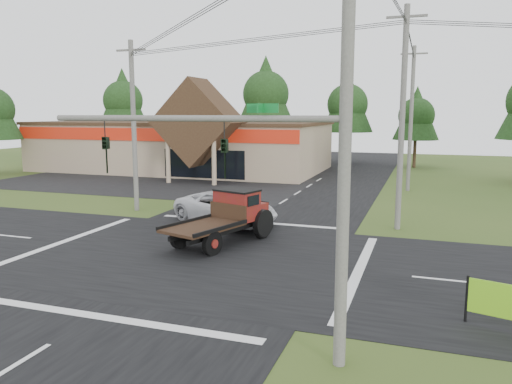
% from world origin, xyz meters
% --- Properties ---
extents(ground, '(120.00, 120.00, 0.00)m').
position_xyz_m(ground, '(0.00, 0.00, 0.00)').
color(ground, '#354D1B').
rests_on(ground, ground).
extents(road_ns, '(12.00, 120.00, 0.02)m').
position_xyz_m(road_ns, '(0.00, 0.00, 0.01)').
color(road_ns, black).
rests_on(road_ns, ground).
extents(road_ew, '(120.00, 12.00, 0.02)m').
position_xyz_m(road_ew, '(0.00, 0.00, 0.01)').
color(road_ew, black).
rests_on(road_ew, ground).
extents(parking_apron, '(28.00, 14.00, 0.02)m').
position_xyz_m(parking_apron, '(-14.00, 19.00, 0.01)').
color(parking_apron, black).
rests_on(parking_apron, ground).
extents(cvs_building, '(30.40, 18.20, 9.19)m').
position_xyz_m(cvs_building, '(-15.70, 29.57, 2.78)').
color(cvs_building, tan).
rests_on(cvs_building, ground).
extents(traffic_signal_mast, '(8.12, 0.24, 7.00)m').
position_xyz_m(traffic_signal_mast, '(5.82, -7.50, 4.43)').
color(traffic_signal_mast, '#595651').
rests_on(traffic_signal_mast, ground).
extents(utility_pole_nr, '(2.00, 0.30, 11.00)m').
position_xyz_m(utility_pole_nr, '(7.50, -7.50, 5.64)').
color(utility_pole_nr, '#595651').
rests_on(utility_pole_nr, ground).
extents(utility_pole_nw, '(2.00, 0.30, 10.50)m').
position_xyz_m(utility_pole_nw, '(-8.00, 8.00, 5.39)').
color(utility_pole_nw, '#595651').
rests_on(utility_pole_nw, ground).
extents(utility_pole_ne, '(2.00, 0.30, 11.50)m').
position_xyz_m(utility_pole_ne, '(8.00, 8.00, 5.89)').
color(utility_pole_ne, '#595651').
rests_on(utility_pole_ne, ground).
extents(utility_pole_n, '(2.00, 0.30, 11.20)m').
position_xyz_m(utility_pole_n, '(8.00, 22.00, 5.74)').
color(utility_pole_n, '#595651').
rests_on(utility_pole_n, ground).
extents(tree_row_a, '(6.72, 6.72, 12.12)m').
position_xyz_m(tree_row_a, '(-30.00, 40.00, 8.05)').
color(tree_row_a, '#332316').
rests_on(tree_row_a, ground).
extents(tree_row_b, '(5.60, 5.60, 10.10)m').
position_xyz_m(tree_row_b, '(-20.00, 42.00, 6.70)').
color(tree_row_b, '#332316').
rests_on(tree_row_b, ground).
extents(tree_row_c, '(7.28, 7.28, 13.13)m').
position_xyz_m(tree_row_c, '(-10.00, 41.00, 8.72)').
color(tree_row_c, '#332316').
rests_on(tree_row_c, ground).
extents(tree_row_d, '(6.16, 6.16, 11.11)m').
position_xyz_m(tree_row_d, '(0.00, 42.00, 7.38)').
color(tree_row_d, '#332316').
rests_on(tree_row_d, ground).
extents(tree_row_e, '(5.04, 5.04, 9.09)m').
position_xyz_m(tree_row_e, '(8.00, 40.00, 6.03)').
color(tree_row_e, '#332316').
rests_on(tree_row_e, ground).
extents(antique_flatbed_truck, '(3.99, 6.41, 2.51)m').
position_xyz_m(antique_flatbed_truck, '(0.28, 2.16, 1.25)').
color(antique_flatbed_truck, '#611D0D').
rests_on(antique_flatbed_truck, ground).
extents(white_pickup, '(6.90, 5.05, 1.74)m').
position_xyz_m(white_pickup, '(-1.25, 6.46, 0.87)').
color(white_pickup, silver).
rests_on(white_pickup, ground).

